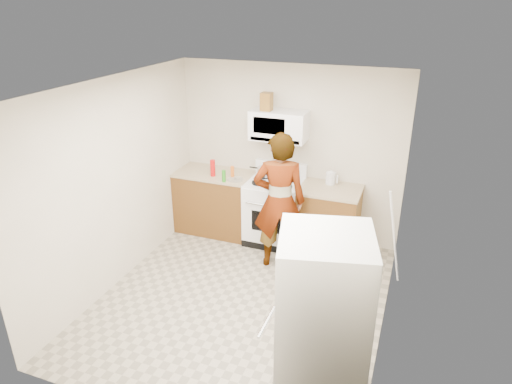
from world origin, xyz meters
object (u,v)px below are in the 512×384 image
at_px(fridge, 321,330).
at_px(saucepan, 265,171).
at_px(person, 279,202).
at_px(gas_range, 275,210).
at_px(microwave, 279,125).
at_px(kettle, 331,178).

bearing_deg(fridge, saucepan, 104.26).
bearing_deg(fridge, person, 102.59).
bearing_deg(person, gas_range, -83.40).
xyz_separation_m(gas_range, saucepan, (-0.19, 0.12, 0.53)).
bearing_deg(microwave, person, -70.61).
bearing_deg(gas_range, microwave, 90.00).
distance_m(gas_range, saucepan, 0.57).
distance_m(kettle, saucepan, 0.94).
bearing_deg(person, saucepan, -74.21).
distance_m(person, kettle, 0.91).
xyz_separation_m(microwave, saucepan, (-0.19, -0.01, -0.69)).
xyz_separation_m(person, fridge, (1.03, -2.11, -0.06)).
relative_size(gas_range, fridge, 0.66).
relative_size(microwave, fridge, 0.45).
height_order(gas_range, saucepan, gas_range).
bearing_deg(kettle, saucepan, 163.93).
height_order(microwave, person, microwave).
height_order(person, fridge, person).
bearing_deg(kettle, fridge, -98.81).
bearing_deg(saucepan, kettle, 3.42).
xyz_separation_m(microwave, person, (0.25, -0.71, -0.79)).
bearing_deg(fridge, kettle, 87.24).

